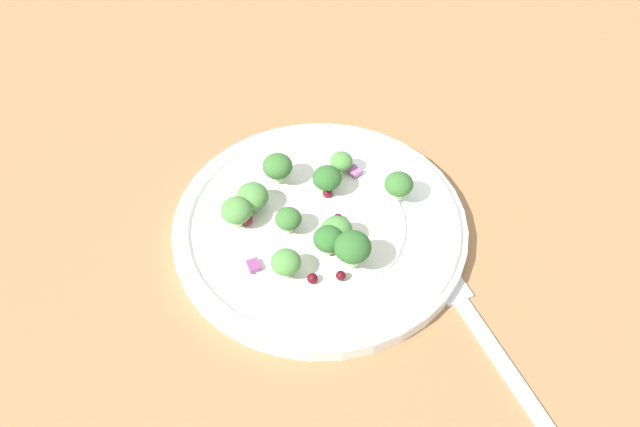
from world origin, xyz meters
The scene contains 25 objects.
ground_plane centered at (0.00, 0.00, -1.00)cm, with size 180.00×180.00×2.00cm, color olive.
plate centered at (1.48, -2.59, 0.86)cm, with size 24.77×24.77×1.70cm.
dressing_pool centered at (1.48, -2.59, 1.30)cm, with size 14.36×14.36×0.20cm, color white.
broccoli_floret_0 centered at (1.10, -6.20, 3.07)cm, with size 2.51×2.51×2.54cm.
broccoli_floret_1 centered at (5.40, -7.08, 3.33)cm, with size 2.59×2.59×2.62cm.
broccoli_floret_2 centered at (-1.35, 1.66, 3.76)cm, with size 2.94×2.94×2.98cm.
broccoli_floret_3 centered at (0.61, 0.54, 3.27)cm, with size 2.44×2.44×2.47cm.
broccoli_floret_4 centered at (3.81, 2.80, 2.90)cm, with size 2.41×2.41×2.44cm.
broccoli_floret_5 centered at (-0.49, -0.74, 2.90)cm, with size 2.54×2.54×2.57cm.
broccoli_floret_6 centered at (4.00, -1.67, 2.88)cm, with size 2.19×2.19×2.21cm.
broccoli_floret_7 centered at (-4.97, -5.80, 3.17)cm, with size 2.45×2.45×2.48cm.
broccoli_floret_8 centered at (7.21, -3.91, 2.87)cm, with size 2.70×2.70×2.74cm.
broccoli_floret_9 centered at (-0.17, -8.76, 2.58)cm, with size 1.98×1.98×2.00cm.
broccoli_floret_10 centered at (8.31, -2.13, 3.06)cm, with size 2.61×2.61×2.64cm.
cranberry_0 centered at (-0.52, 3.04, 1.90)cm, with size 0.80×0.80×0.80cm, color #4C0A14.
cranberry_1 centered at (-1.64, -0.46, 1.82)cm, with size 0.70×0.70×0.70cm, color maroon.
cranberry_2 centered at (1.69, 3.40, 1.82)cm, with size 0.86×0.86×0.86cm, color #4C0A14.
cranberry_3 centered at (0.38, -0.18, 1.98)cm, with size 0.99×0.99×0.99cm, color maroon.
cranberry_4 centered at (1.03, -5.78, 1.71)cm, with size 0.85×0.85×0.85cm, color maroon.
cranberry_5 centered at (7.52, -2.24, 1.88)cm, with size 0.94×0.94×0.94cm, color maroon.
cranberry_6 centered at (-0.44, -2.89, 1.87)cm, with size 0.78×0.78×0.78cm, color #4C0A14.
onion_bit_0 centered at (4.31, -2.72, 1.87)cm, with size 1.05×1.37×0.55cm, color #A35B93.
onion_bit_1 centered at (6.46, 2.31, 1.66)cm, with size 0.96×1.14×0.44cm, color #843D75.
onion_bit_2 centered at (-1.17, -8.51, 1.74)cm, with size 0.91×1.15×0.39cm, color #A35B93.
fork centered at (-12.21, 7.62, 0.25)cm, with size 10.30×17.28×0.50cm.
Camera 1 is at (-1.33, 41.94, 54.88)cm, focal length 46.85 mm.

